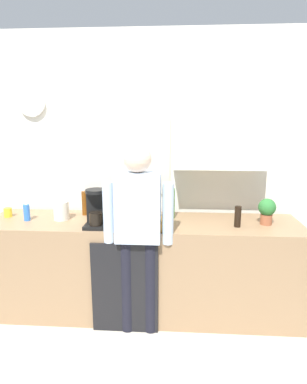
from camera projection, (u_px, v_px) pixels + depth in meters
The scene contains 17 objects.
ground_plane at pixel (139, 329), 2.85m from camera, with size 8.00×8.00×0.00m, color beige.
kitchen_counter at pixel (142, 267), 3.05m from camera, with size 2.83×0.64×0.89m, color #937251.
dishwasher_panel at pixel (125, 289), 2.74m from camera, with size 0.56×0.02×0.80m, color black.
back_wall_assembly at pixel (155, 164), 3.23m from camera, with size 4.43×0.42×2.60m.
coffee_maker at pixel (97, 210), 2.79m from camera, with size 0.20×0.20×0.33m.
bottle_olive_oil at pixel (124, 203), 3.10m from camera, with size 0.06×0.06×0.25m, color olive.
bottle_amber_beer at pixel (85, 203), 3.13m from camera, with size 0.06×0.06×0.23m, color brown.
bottle_clear_soda at pixel (170, 203), 3.02m from camera, with size 0.09×0.09×0.28m, color #2D8C33.
bottle_dark_sauce at pixel (238, 217), 2.79m from camera, with size 0.06×0.06×0.18m, color black.
cup_white_mug at pixel (108, 212), 3.07m from camera, with size 0.08×0.08×0.10m, color white.
cup_blue_mug at pixel (155, 210), 3.14m from camera, with size 0.08×0.08×0.10m, color #3351B2.
cup_yellow_cup at pixel (8, 212), 3.08m from camera, with size 0.07×0.07×0.09m, color yellow.
mixing_bowl at pixel (159, 224), 2.74m from camera, with size 0.22×0.22×0.08m, color orange.
potted_plant at pixel (267, 210), 2.84m from camera, with size 0.15×0.15×0.23m.
dish_soap at pixel (27, 212), 2.96m from camera, with size 0.06×0.06×0.18m.
storage_canister at pixel (61, 211), 2.99m from camera, with size 0.14×0.14×0.17m, color silver.
person_at_sink at pixel (138, 225), 2.64m from camera, with size 0.57×0.22×1.60m.
Camera 1 is at (0.30, -2.50, 1.80)m, focal length 30.66 mm.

